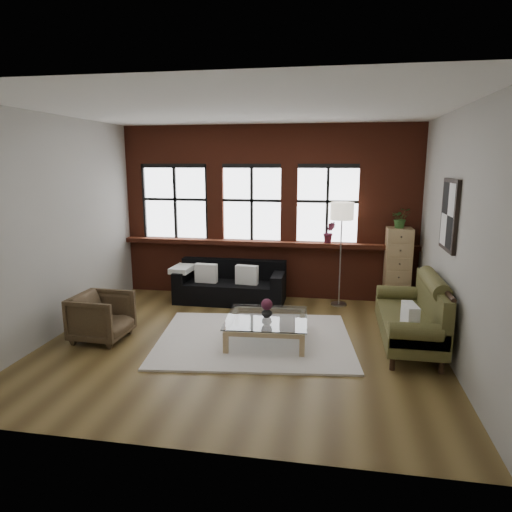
% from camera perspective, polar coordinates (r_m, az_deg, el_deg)
% --- Properties ---
extents(floor, '(5.50, 5.50, 0.00)m').
position_cam_1_polar(floor, '(6.61, -1.78, -10.83)').
color(floor, brown).
rests_on(floor, ground).
extents(ceiling, '(5.50, 5.50, 0.00)m').
position_cam_1_polar(ceiling, '(6.15, -1.98, 17.93)').
color(ceiling, white).
rests_on(ceiling, ground).
extents(wall_back, '(5.50, 0.00, 5.50)m').
position_cam_1_polar(wall_back, '(8.62, 1.52, 5.48)').
color(wall_back, '#A3A098').
rests_on(wall_back, ground).
extents(wall_front, '(5.50, 0.00, 5.50)m').
position_cam_1_polar(wall_front, '(3.81, -9.55, -2.61)').
color(wall_front, '#A3A098').
rests_on(wall_front, ground).
extents(wall_left, '(0.00, 5.00, 5.00)m').
position_cam_1_polar(wall_left, '(7.25, -23.70, 3.32)').
color(wall_left, '#A3A098').
rests_on(wall_left, ground).
extents(wall_right, '(0.00, 5.00, 5.00)m').
position_cam_1_polar(wall_right, '(6.23, 23.73, 2.11)').
color(wall_right, '#A3A098').
rests_on(wall_right, ground).
extents(brick_backwall, '(5.50, 0.12, 3.20)m').
position_cam_1_polar(brick_backwall, '(8.56, 1.47, 5.43)').
color(brick_backwall, maroon).
rests_on(brick_backwall, floor).
extents(sill_ledge, '(5.50, 0.30, 0.08)m').
position_cam_1_polar(sill_ledge, '(8.55, 1.36, 1.64)').
color(sill_ledge, maroon).
rests_on(sill_ledge, brick_backwall).
extents(window_left, '(1.38, 0.10, 1.50)m').
position_cam_1_polar(window_left, '(9.00, -10.01, 6.52)').
color(window_left, black).
rests_on(window_left, brick_backwall).
extents(window_mid, '(1.38, 0.10, 1.50)m').
position_cam_1_polar(window_mid, '(8.61, -0.51, 6.47)').
color(window_mid, black).
rests_on(window_mid, brick_backwall).
extents(window_right, '(1.38, 0.10, 1.50)m').
position_cam_1_polar(window_right, '(8.47, 8.91, 6.25)').
color(window_right, black).
rests_on(window_right, brick_backwall).
extents(wall_poster, '(0.05, 0.74, 0.94)m').
position_cam_1_polar(wall_poster, '(6.49, 23.04, 4.73)').
color(wall_poster, black).
rests_on(wall_poster, wall_right).
extents(shag_rug, '(2.99, 2.48, 0.03)m').
position_cam_1_polar(shag_rug, '(6.70, -0.18, -10.37)').
color(shag_rug, beige).
rests_on(shag_rug, floor).
extents(dark_sofa, '(1.98, 0.80, 0.72)m').
position_cam_1_polar(dark_sofa, '(8.38, -3.24, -3.36)').
color(dark_sofa, black).
rests_on(dark_sofa, floor).
extents(pillow_a, '(0.41, 0.16, 0.34)m').
position_cam_1_polar(pillow_a, '(8.35, -6.25, -2.14)').
color(pillow_a, white).
rests_on(pillow_a, dark_sofa).
extents(pillow_b, '(0.41, 0.18, 0.34)m').
position_cam_1_polar(pillow_b, '(8.17, -1.15, -2.37)').
color(pillow_b, white).
rests_on(pillow_b, dark_sofa).
extents(vintage_settee, '(0.84, 1.90, 1.01)m').
position_cam_1_polar(vintage_settee, '(6.69, 18.57, -6.56)').
color(vintage_settee, '#4B4923').
rests_on(vintage_settee, floor).
extents(pillow_settee, '(0.18, 0.39, 0.34)m').
position_cam_1_polar(pillow_settee, '(6.10, 18.68, -7.28)').
color(pillow_settee, white).
rests_on(pillow_settee, vintage_settee).
extents(armchair, '(0.78, 0.76, 0.68)m').
position_cam_1_polar(armchair, '(6.99, -18.72, -7.21)').
color(armchair, '#423321').
rests_on(armchair, floor).
extents(coffee_table, '(1.21, 1.21, 0.38)m').
position_cam_1_polar(coffee_table, '(6.60, 1.35, -9.19)').
color(coffee_table, tan).
rests_on(coffee_table, shag_rug).
extents(vase, '(0.18, 0.18, 0.16)m').
position_cam_1_polar(vase, '(6.51, 1.36, -7.00)').
color(vase, '#B2B2B2').
rests_on(vase, coffee_table).
extents(flowers, '(0.16, 0.16, 0.16)m').
position_cam_1_polar(flowers, '(6.47, 1.36, -6.07)').
color(flowers, '#4E1A2D').
rests_on(flowers, vase).
extents(drawer_chest, '(0.43, 0.43, 1.41)m').
position_cam_1_polar(drawer_chest, '(8.41, 17.27, -1.40)').
color(drawer_chest, tan).
rests_on(drawer_chest, floor).
extents(potted_plant_top, '(0.33, 0.29, 0.35)m').
position_cam_1_polar(potted_plant_top, '(8.26, 17.63, 4.55)').
color(potted_plant_top, '#2D5923').
rests_on(potted_plant_top, drawer_chest).
extents(floor_lamp, '(0.40, 0.40, 2.00)m').
position_cam_1_polar(floor_lamp, '(8.16, 10.53, 0.67)').
color(floor_lamp, '#A5A5A8').
rests_on(floor_lamp, floor).
extents(sill_plant, '(0.24, 0.21, 0.39)m').
position_cam_1_polar(sill_plant, '(8.39, 9.14, 2.94)').
color(sill_plant, '#4E1A2D').
rests_on(sill_plant, sill_ledge).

